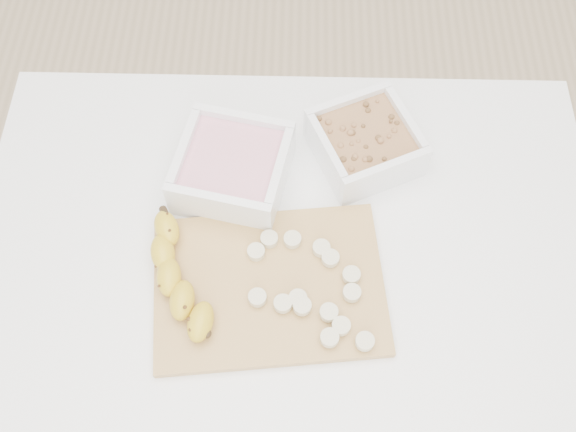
{
  "coord_description": "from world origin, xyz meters",
  "views": [
    {
      "loc": [
        0.01,
        -0.42,
        1.67
      ],
      "look_at": [
        0.0,
        0.03,
        0.81
      ],
      "focal_mm": 40.0,
      "sensor_mm": 36.0,
      "label": 1
    }
  ],
  "objects_px": {
    "bowl_yogurt": "(233,168)",
    "cutting_board": "(269,286)",
    "banana": "(179,278)",
    "table": "(288,274)",
    "bowl_granola": "(365,142)"
  },
  "relations": [
    {
      "from": "table",
      "to": "bowl_granola",
      "type": "bearing_deg",
      "value": 55.63
    },
    {
      "from": "bowl_yogurt",
      "to": "cutting_board",
      "type": "bearing_deg",
      "value": -71.15
    },
    {
      "from": "cutting_board",
      "to": "banana",
      "type": "xyz_separation_m",
      "value": [
        -0.13,
        -0.0,
        0.03
      ]
    },
    {
      "from": "bowl_granola",
      "to": "table",
      "type": "bearing_deg",
      "value": -124.37
    },
    {
      "from": "bowl_yogurt",
      "to": "bowl_granola",
      "type": "relative_size",
      "value": 0.98
    },
    {
      "from": "bowl_yogurt",
      "to": "banana",
      "type": "height_order",
      "value": "bowl_yogurt"
    },
    {
      "from": "bowl_granola",
      "to": "banana",
      "type": "distance_m",
      "value": 0.38
    },
    {
      "from": "banana",
      "to": "bowl_yogurt",
      "type": "bearing_deg",
      "value": 58.18
    },
    {
      "from": "table",
      "to": "cutting_board",
      "type": "xyz_separation_m",
      "value": [
        -0.03,
        -0.06,
        0.1
      ]
    },
    {
      "from": "bowl_yogurt",
      "to": "table",
      "type": "bearing_deg",
      "value": -54.16
    },
    {
      "from": "bowl_yogurt",
      "to": "cutting_board",
      "type": "height_order",
      "value": "bowl_yogurt"
    },
    {
      "from": "cutting_board",
      "to": "banana",
      "type": "distance_m",
      "value": 0.14
    },
    {
      "from": "bowl_yogurt",
      "to": "bowl_granola",
      "type": "height_order",
      "value": "bowl_yogurt"
    },
    {
      "from": "bowl_granola",
      "to": "bowl_yogurt",
      "type": "bearing_deg",
      "value": -165.51
    },
    {
      "from": "table",
      "to": "banana",
      "type": "bearing_deg",
      "value": -158.27
    }
  ]
}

